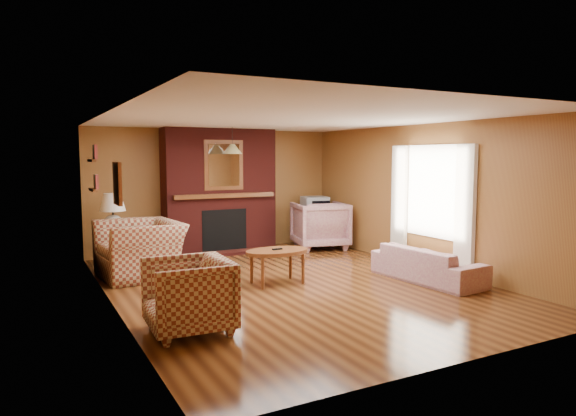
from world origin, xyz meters
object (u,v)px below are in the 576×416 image
coffee_table (277,254)px  crt_tv (315,208)px  floral_armchair (320,225)px  fireplace (220,191)px  plaid_loveseat (140,249)px  side_table (114,251)px  tv_stand (315,232)px  table_lamp (113,212)px  floral_sofa (428,264)px  plaid_armchair (188,295)px

coffee_table → crt_tv: crt_tv is taller
floral_armchair → coffee_table: bearing=60.5°
fireplace → crt_tv: fireplace is taller
plaid_loveseat → side_table: bearing=-168.6°
fireplace → tv_stand: (2.05, -0.18, -0.91)m
tv_stand → crt_tv: bearing=-84.3°
floral_armchair → table_lamp: (-4.02, 0.07, 0.47)m
fireplace → plaid_loveseat: fireplace is taller
floral_sofa → side_table: size_ratio=3.18×
side_table → plaid_loveseat: bearing=-73.9°
floral_sofa → coffee_table: size_ratio=1.82×
floral_sofa → tv_stand: tv_stand is taller
fireplace → floral_sofa: bearing=-63.1°
fireplace → crt_tv: 2.10m
floral_sofa → crt_tv: 3.60m
coffee_table → plaid_armchair: bearing=-141.2°
coffee_table → side_table: 3.01m
coffee_table → side_table: bearing=129.7°
plaid_loveseat → floral_armchair: floral_armchair is taller
table_lamp → tv_stand: bearing=4.8°
plaid_loveseat → crt_tv: 4.10m
fireplace → floral_armchair: bearing=-17.6°
fireplace → coffee_table: bearing=-93.6°
table_lamp → side_table: bearing=0.0°
plaid_loveseat → fireplace: bearing=122.4°
plaid_loveseat → plaid_armchair: (-0.10, -2.88, -0.03)m
fireplace → crt_tv: (2.05, -0.19, -0.40)m
fireplace → plaid_armchair: (-1.95, -4.27, -0.78)m
plaid_armchair → floral_sofa: bearing=100.3°
crt_tv → plaid_armchair: bearing=-134.4°
fireplace → crt_tv: size_ratio=4.01×
coffee_table → floral_sofa: bearing=-23.3°
plaid_armchair → crt_tv: crt_tv is taller
floral_armchair → side_table: bearing=12.6°
floral_sofa → plaid_armchair: bearing=93.2°
crt_tv → side_table: bearing=-175.3°
coffee_table → crt_tv: bearing=50.1°
floral_armchair → coffee_table: size_ratio=1.07×
floral_armchair → plaid_armchair: bearing=57.1°
floral_sofa → crt_tv: (0.15, 3.55, 0.53)m
fireplace → plaid_loveseat: 2.44m
plaid_loveseat → coffee_table: plaid_loveseat is taller
fireplace → coffee_table: 2.95m
fireplace → crt_tv: bearing=-5.3°
tv_stand → crt_tv: crt_tv is taller
floral_sofa → floral_armchair: bearing=-5.1°
plaid_armchair → fireplace: bearing=157.9°
coffee_table → side_table: (-1.92, 2.31, -0.17)m
table_lamp → crt_tv: table_lamp is taller
plaid_armchair → floral_armchair: 5.33m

